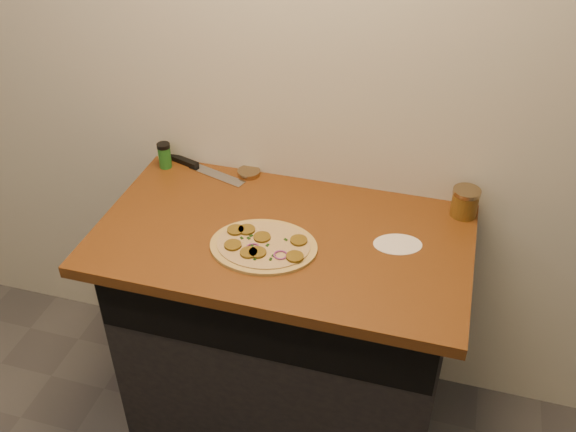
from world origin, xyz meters
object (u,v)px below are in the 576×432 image
(chefs_knife, at_px, (199,168))
(salsa_jar, at_px, (465,202))
(pizza, at_px, (263,246))
(spice_shaker, at_px, (165,155))

(chefs_knife, bearing_deg, salsa_jar, -1.58)
(pizza, bearing_deg, spice_shaker, 144.06)
(pizza, bearing_deg, chefs_knife, 134.33)
(pizza, height_order, salsa_jar, salsa_jar)
(pizza, distance_m, spice_shaker, 0.61)
(pizza, relative_size, chefs_knife, 1.09)
(pizza, height_order, spice_shaker, spice_shaker)
(salsa_jar, bearing_deg, chefs_knife, 178.42)
(chefs_knife, relative_size, spice_shaker, 3.42)
(pizza, xyz_separation_m, salsa_jar, (0.59, 0.35, 0.04))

